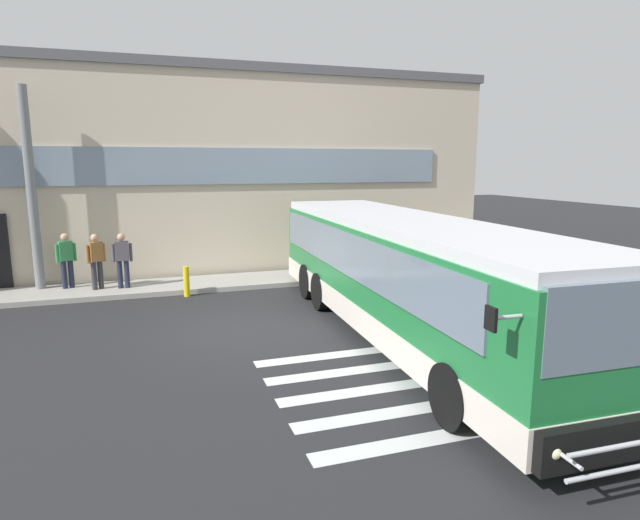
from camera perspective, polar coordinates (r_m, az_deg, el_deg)
name	(u,v)px	position (r m, az deg, el deg)	size (l,w,h in m)	color
ground_plane	(243,329)	(12.91, -8.31, -7.32)	(80.00, 90.00, 0.02)	#232326
bay_paint_stripes	(398,386)	(9.73, 8.37, -13.26)	(4.40, 3.96, 0.01)	silver
terminal_building	(176,170)	(23.78, -15.27, 9.30)	(22.67, 13.80, 7.21)	beige
boarding_curb	(216,283)	(17.48, -11.13, -2.44)	(24.87, 2.00, 0.15)	#9E9B93
entry_support_column	(31,190)	(17.81, -28.65, 6.66)	(0.28, 0.28, 5.95)	slate
bus_main_foreground	(406,279)	(11.99, 9.25, -2.05)	(3.39, 12.36, 2.70)	#1E7238
passenger_near_column	(66,258)	(17.69, -25.65, 0.20)	(0.56, 0.34, 1.68)	#1E2338
passenger_by_doorway	(96,257)	(17.20, -23.01, 0.25)	(0.52, 0.49, 1.68)	#2D2D33
passenger_at_curb_edge	(122,258)	(17.05, -20.50, 0.22)	(0.59, 0.23, 1.68)	#1E2338
safety_bollard_yellow	(186,281)	(16.13, -14.18, -2.26)	(0.18, 0.18, 0.90)	yellow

